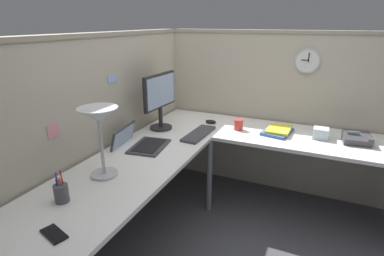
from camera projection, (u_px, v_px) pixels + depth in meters
ground_plane at (219, 223)px, 2.64m from camera, size 6.80×6.80×0.00m
cubicle_wall_back at (102, 137)px, 2.39m from camera, size 2.57×0.12×1.58m
cubicle_wall_right at (275, 113)px, 3.02m from camera, size 0.12×2.37×1.58m
desk at (222, 166)px, 2.28m from camera, size 2.35×2.15×0.73m
monitor at (160, 97)px, 2.68m from camera, size 0.46×0.20×0.50m
laptop at (138, 143)px, 2.38m from camera, size 0.39×0.42×0.22m
keyboard at (199, 134)px, 2.62m from camera, size 0.44×0.16×0.02m
computer_mouse at (211, 122)px, 2.91m from camera, size 0.06×0.10×0.03m
desk_lamp_dome at (99, 121)px, 1.82m from camera, size 0.24×0.24×0.44m
pen_cup at (61, 193)px, 1.64m from camera, size 0.08×0.08×0.18m
cell_phone at (54, 234)px, 1.39m from camera, size 0.11×0.16×0.01m
office_phone at (358, 139)px, 2.43m from camera, size 0.21×0.22×0.11m
book_stack at (278, 131)px, 2.66m from camera, size 0.31×0.26×0.04m
coffee_mug at (238, 125)px, 2.73m from camera, size 0.08×0.08×0.10m
tissue_box at (321, 133)px, 2.53m from camera, size 0.12×0.12×0.09m
wall_clock at (307, 61)px, 2.71m from camera, size 0.04×0.22×0.22m
pinned_note_leftmost at (53, 131)px, 1.87m from camera, size 0.09×0.00×0.09m
pinned_note_middle at (112, 79)px, 2.32m from camera, size 0.10×0.00×0.06m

